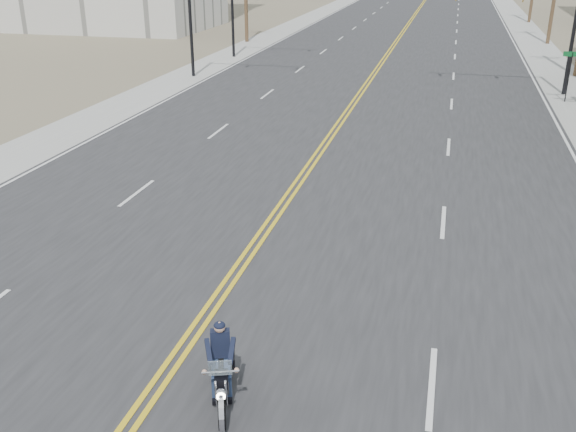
{
  "coord_description": "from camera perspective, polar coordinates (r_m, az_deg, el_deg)",
  "views": [
    {
      "loc": [
        4.78,
        -6.18,
        7.63
      ],
      "look_at": [
        1.29,
        7.69,
        1.6
      ],
      "focal_mm": 40.0,
      "sensor_mm": 36.0,
      "label": 1
    }
  ],
  "objects": [
    {
      "name": "traffic_mast_right",
      "position": [
        38.5,
        21.36,
        17.4
      ],
      "size": [
        7.1,
        0.26,
        7.0
      ],
      "color": "black",
      "rests_on": "ground"
    },
    {
      "name": "sidewalk_right",
      "position": [
        76.85,
        19.85,
        15.9
      ],
      "size": [
        3.0,
        200.0,
        0.01
      ],
      "primitive_type": "cube",
      "color": "#A5A5A0",
      "rests_on": "ground"
    },
    {
      "name": "sidewalk_left",
      "position": [
        78.27,
        2.14,
        17.27
      ],
      "size": [
        3.0,
        200.0,
        0.01
      ],
      "primitive_type": "cube",
      "color": "#A5A5A0",
      "rests_on": "ground"
    },
    {
      "name": "road",
      "position": [
        76.71,
        10.94,
        16.78
      ],
      "size": [
        20.0,
        200.0,
        0.01
      ],
      "primitive_type": "cube",
      "color": "#303033",
      "rests_on": "ground"
    },
    {
      "name": "motorcyclist",
      "position": [
        11.74,
        -5.98,
        -13.14
      ],
      "size": [
        1.42,
        2.09,
        1.5
      ],
      "primitive_type": null,
      "rotation": [
        0.0,
        0.0,
        3.48
      ],
      "color": "black",
      "rests_on": "ground"
    },
    {
      "name": "street_sign",
      "position": [
        37.13,
        23.8,
        11.96
      ],
      "size": [
        0.9,
        0.06,
        2.62
      ],
      "color": "black",
      "rests_on": "ground"
    }
  ]
}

